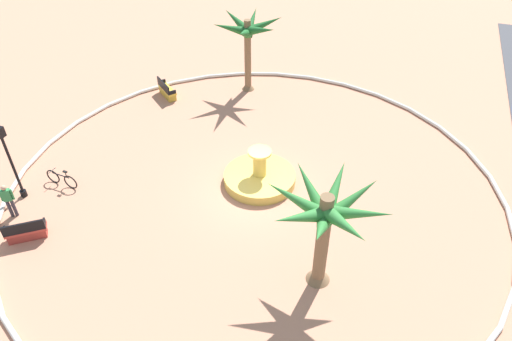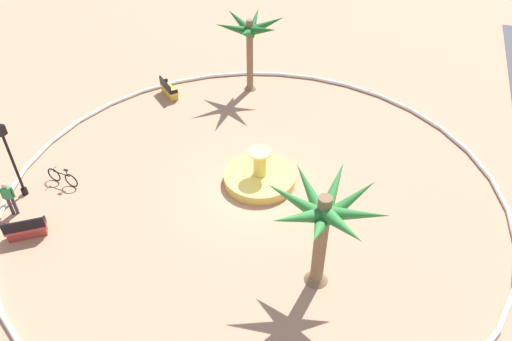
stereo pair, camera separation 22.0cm
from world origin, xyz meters
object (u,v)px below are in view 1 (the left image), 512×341
at_px(fountain, 260,177).
at_px(bicycle_red_frame, 62,179).
at_px(person_cyclist_helmet, 8,199).
at_px(bench_east, 26,232).
at_px(palm_tree_near_fountain, 248,34).
at_px(lamppost, 9,156).
at_px(palm_tree_by_curb, 326,217).
at_px(bench_west, 167,91).

xyz_separation_m(fountain, bicycle_red_frame, (3.06, -8.46, 0.10)).
height_order(fountain, bicycle_red_frame, fountain).
relative_size(bicycle_red_frame, person_cyclist_helmet, 1.02).
bearing_deg(person_cyclist_helmet, bench_east, 57.04).
bearing_deg(palm_tree_near_fountain, person_cyclist_helmet, -24.00).
bearing_deg(palm_tree_near_fountain, lamppost, -27.75).
bearing_deg(bicycle_red_frame, bench_east, 11.01).
bearing_deg(palm_tree_by_curb, bench_west, -132.54).
relative_size(bench_west, person_cyclist_helmet, 0.92).
relative_size(bench_east, bicycle_red_frame, 0.92).
relative_size(palm_tree_near_fountain, bench_west, 2.94).
height_order(palm_tree_by_curb, lamppost, palm_tree_by_curb).
bearing_deg(bench_west, palm_tree_by_curb, 47.46).
height_order(fountain, lamppost, lamppost).
distance_m(palm_tree_by_curb, bicycle_red_frame, 12.72).
distance_m(palm_tree_by_curb, lamppost, 13.57).
xyz_separation_m(palm_tree_by_curb, bicycle_red_frame, (-1.64, -12.28, -2.88)).
bearing_deg(palm_tree_by_curb, bench_east, -82.08).
bearing_deg(person_cyclist_helmet, bicycle_red_frame, 161.64).
xyz_separation_m(bench_west, bicycle_red_frame, (8.76, -0.94, 0.04)).
distance_m(fountain, person_cyclist_helmet, 10.73).
bearing_deg(palm_tree_near_fountain, bench_west, -61.71).
bearing_deg(fountain, palm_tree_by_curb, 39.08).
bearing_deg(palm_tree_by_curb, palm_tree_near_fountain, -150.78).
height_order(palm_tree_by_curb, person_cyclist_helmet, palm_tree_by_curb).
distance_m(bench_west, lamppost, 10.34).
distance_m(palm_tree_near_fountain, bench_west, 5.74).
distance_m(lamppost, person_cyclist_helmet, 1.81).
bearing_deg(bicycle_red_frame, lamppost, -46.81).
bearing_deg(person_cyclist_helmet, fountain, 120.32).
xyz_separation_m(palm_tree_by_curb, bench_east, (1.62, -11.65, -2.92)).
distance_m(fountain, palm_tree_by_curb, 6.75).
height_order(bench_east, bench_west, same).
height_order(bench_east, lamppost, lamppost).
distance_m(palm_tree_by_curb, person_cyclist_helmet, 13.29).
height_order(bench_east, person_cyclist_helmet, person_cyclist_helmet).
bearing_deg(person_cyclist_helmet, lamppost, -158.74).
bearing_deg(bench_east, lamppost, -138.26).
xyz_separation_m(fountain, bench_west, (-5.71, -7.52, 0.07)).
xyz_separation_m(fountain, palm_tree_near_fountain, (-7.99, -3.28, 3.19)).
bearing_deg(bicycle_red_frame, bench_west, 173.86).
bearing_deg(palm_tree_near_fountain, fountain, 22.31).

